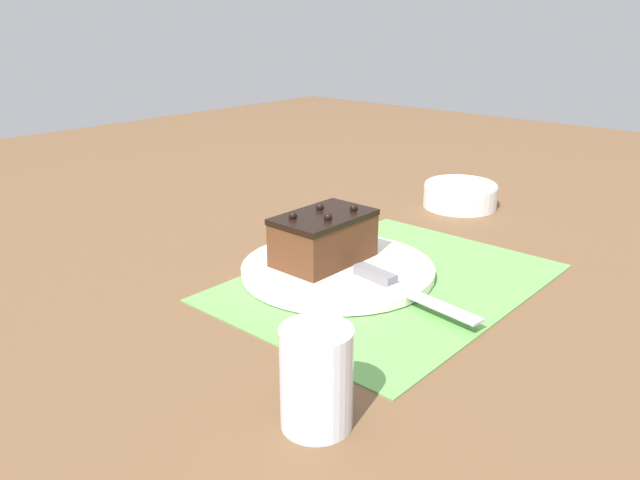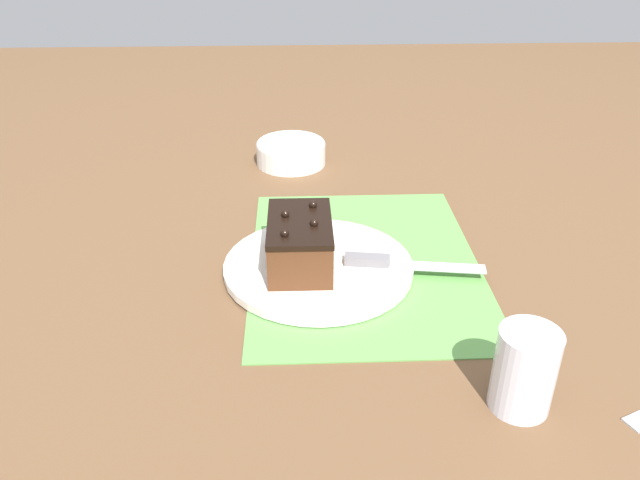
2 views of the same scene
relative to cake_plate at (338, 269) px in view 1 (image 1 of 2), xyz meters
The scene contains 7 objects.
ground_plane 0.08m from the cake_plate, 69.24° to the right, with size 3.00×3.00×0.00m, color brown.
placemat_woven 0.08m from the cake_plate, 69.24° to the right, with size 0.46×0.34×0.00m, color #609E4C.
cake_plate is the anchor object (origin of this frame).
chocolate_cake 0.05m from the cake_plate, 90.78° to the left, with size 0.15×0.09×0.08m.
serving_knife 0.10m from the cake_plate, 95.80° to the right, with size 0.05×0.21×0.01m.
drinking_glass 0.35m from the cake_plate, 143.28° to the right, with size 0.07×0.07×0.10m.
small_bowl 0.42m from the cake_plate, ahead, with size 0.14×0.14×0.05m.
Camera 1 is at (-0.66, -0.46, 0.36)m, focal length 35.00 mm.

